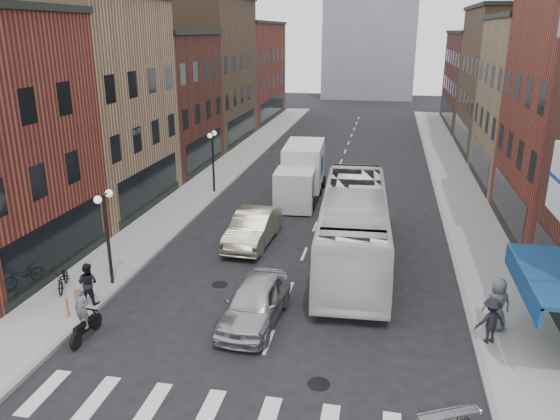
# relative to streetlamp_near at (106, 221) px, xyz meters

# --- Properties ---
(ground) EXTENTS (160.00, 160.00, 0.00)m
(ground) POSITION_rel_streetlamp_near_xyz_m (7.40, -4.00, -2.91)
(ground) COLOR black
(ground) RESTS_ON ground
(sidewalk_left) EXTENTS (3.00, 74.00, 0.15)m
(sidewalk_left) POSITION_rel_streetlamp_near_xyz_m (-1.10, 18.00, -2.84)
(sidewalk_left) COLOR gray
(sidewalk_left) RESTS_ON ground
(sidewalk_right) EXTENTS (3.00, 74.00, 0.15)m
(sidewalk_right) POSITION_rel_streetlamp_near_xyz_m (15.90, 18.00, -2.84)
(sidewalk_right) COLOR gray
(sidewalk_right) RESTS_ON ground
(curb_left) EXTENTS (0.20, 74.00, 0.16)m
(curb_left) POSITION_rel_streetlamp_near_xyz_m (0.40, 18.00, -2.91)
(curb_left) COLOR gray
(curb_left) RESTS_ON ground
(curb_right) EXTENTS (0.20, 74.00, 0.16)m
(curb_right) POSITION_rel_streetlamp_near_xyz_m (14.40, 18.00, -2.91)
(curb_right) COLOR gray
(curb_right) RESTS_ON ground
(crosswalk_stripes) EXTENTS (12.00, 2.20, 0.01)m
(crosswalk_stripes) POSITION_rel_streetlamp_near_xyz_m (7.40, -7.00, -2.91)
(crosswalk_stripes) COLOR silver
(crosswalk_stripes) RESTS_ON ground
(bldg_left_mid_a) EXTENTS (10.30, 10.20, 12.30)m
(bldg_left_mid_a) POSITION_rel_streetlamp_near_xyz_m (-7.59, 10.00, 3.24)
(bldg_left_mid_a) COLOR #906F4F
(bldg_left_mid_a) RESTS_ON ground
(bldg_left_mid_b) EXTENTS (10.30, 10.20, 10.30)m
(bldg_left_mid_b) POSITION_rel_streetlamp_near_xyz_m (-7.59, 20.00, 2.24)
(bldg_left_mid_b) COLOR #49231A
(bldg_left_mid_b) RESTS_ON ground
(bldg_left_far_a) EXTENTS (10.30, 12.20, 13.30)m
(bldg_left_far_a) POSITION_rel_streetlamp_near_xyz_m (-7.59, 31.00, 3.74)
(bldg_left_far_a) COLOR brown
(bldg_left_far_a) RESTS_ON ground
(bldg_left_far_b) EXTENTS (10.30, 16.20, 11.30)m
(bldg_left_far_b) POSITION_rel_streetlamp_near_xyz_m (-7.59, 45.00, 2.74)
(bldg_left_far_b) COLOR maroon
(bldg_left_far_b) RESTS_ON ground
(bldg_right_far_a) EXTENTS (10.30, 12.20, 12.30)m
(bldg_right_far_a) POSITION_rel_streetlamp_near_xyz_m (22.39, 31.00, 3.24)
(bldg_right_far_a) COLOR brown
(bldg_right_far_a) RESTS_ON ground
(bldg_right_far_b) EXTENTS (10.30, 16.20, 10.30)m
(bldg_right_far_b) POSITION_rel_streetlamp_near_xyz_m (22.39, 45.00, 2.24)
(bldg_right_far_b) COLOR #49231A
(bldg_right_far_b) RESTS_ON ground
(awning_blue) EXTENTS (1.80, 5.00, 0.78)m
(awning_blue) POSITION_rel_streetlamp_near_xyz_m (16.33, -1.50, -0.28)
(awning_blue) COLOR navy
(awning_blue) RESTS_ON ground
(streetlamp_near) EXTENTS (0.32, 1.22, 4.11)m
(streetlamp_near) POSITION_rel_streetlamp_near_xyz_m (0.00, 0.00, 0.00)
(streetlamp_near) COLOR black
(streetlamp_near) RESTS_ON ground
(streetlamp_far) EXTENTS (0.32, 1.22, 4.11)m
(streetlamp_far) POSITION_rel_streetlamp_near_xyz_m (0.00, 14.00, 0.00)
(streetlamp_far) COLOR black
(streetlamp_far) RESTS_ON ground
(bike_rack) EXTENTS (0.08, 0.68, 0.80)m
(bike_rack) POSITION_rel_streetlamp_near_xyz_m (-0.20, -2.70, -2.36)
(bike_rack) COLOR #D8590C
(bike_rack) RESTS_ON sidewalk_left
(box_truck) EXTENTS (2.62, 7.79, 3.34)m
(box_truck) POSITION_rel_streetlamp_near_xyz_m (5.79, 14.11, -1.26)
(box_truck) COLOR silver
(box_truck) RESTS_ON ground
(motorcycle_rider) EXTENTS (0.58, 1.95, 1.98)m
(motorcycle_rider) POSITION_rel_streetlamp_near_xyz_m (1.10, -4.04, -1.98)
(motorcycle_rider) COLOR black
(motorcycle_rider) RESTS_ON ground
(transit_bus) EXTENTS (3.55, 12.58, 3.47)m
(transit_bus) POSITION_rel_streetlamp_near_xyz_m (9.73, 4.67, -1.18)
(transit_bus) COLOR silver
(transit_bus) RESTS_ON ground
(sedan_left_near) EXTENTS (2.17, 4.84, 1.61)m
(sedan_left_near) POSITION_rel_streetlamp_near_xyz_m (6.60, -1.72, -2.11)
(sedan_left_near) COLOR #B6B5BA
(sedan_left_near) RESTS_ON ground
(sedan_left_far) EXTENTS (2.03, 5.25, 1.71)m
(sedan_left_far) POSITION_rel_streetlamp_near_xyz_m (4.67, 5.84, -2.06)
(sedan_left_far) COLOR #AAA58A
(sedan_left_far) RESTS_ON ground
(parked_bicycle) EXTENTS (1.26, 1.88, 0.94)m
(parked_bicycle) POSITION_rel_streetlamp_near_xyz_m (-1.66, -0.92, -2.29)
(parked_bicycle) COLOR black
(parked_bicycle) RESTS_ON sidewalk_left
(ped_left_solo) EXTENTS (0.83, 0.49, 1.67)m
(ped_left_solo) POSITION_rel_streetlamp_near_xyz_m (0.00, -1.82, -1.92)
(ped_left_solo) COLOR black
(ped_left_solo) RESTS_ON sidewalk_left
(ped_right_a) EXTENTS (1.16, 0.86, 1.62)m
(ped_right_a) POSITION_rel_streetlamp_near_xyz_m (14.80, -1.74, -1.95)
(ped_right_a) COLOR black
(ped_right_a) RESTS_ON sidewalk_right
(ped_right_c) EXTENTS (1.05, 0.78, 1.95)m
(ped_right_c) POSITION_rel_streetlamp_near_xyz_m (15.14, -0.80, -1.79)
(ped_right_c) COLOR #585B60
(ped_right_c) RESTS_ON sidewalk_right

